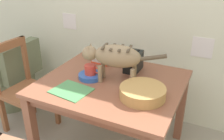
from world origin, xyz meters
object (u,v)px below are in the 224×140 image
Objects in this scene: dining_table at (112,90)px; toaster at (133,62)px; cat at (114,57)px; book_stack at (103,59)px; saucer_bowl at (91,76)px; wooden_chair_near at (24,89)px; magazine at (71,90)px; wicker_armchair at (12,81)px; wicker_basket at (143,92)px; coffee_mug at (91,70)px.

dining_table is 0.33m from toaster.
cat reaches higher than book_stack.
wooden_chair_near reaches higher than saucer_bowl.
magazine is at bearing -118.45° from toaster.
wicker_armchair reaches higher than magazine.
toaster is (0.32, -0.05, 0.05)m from book_stack.
wicker_basket is at bearing 91.40° from wooden_chair_near.
dining_table is 1.53m from wicker_armchair.
coffee_mug is (-0.18, -0.03, 0.17)m from dining_table.
magazine is at bearing -96.57° from coffee_mug.
saucer_bowl is 1.48× the size of coffee_mug.
coffee_mug reaches higher than book_stack.
wicker_basket is 1.30m from wooden_chair_near.
cat is 3.41× the size of book_stack.
dining_table is 0.97m from wooden_chair_near.
wicker_armchair is (-1.47, 0.24, -0.68)m from cat.
coffee_mug is 0.85m from wooden_chair_near.
book_stack is at bearing 171.57° from toaster.
wooden_chair_near is 1.18× the size of wicker_armchair.
wicker_basket is (0.50, -0.11, 0.02)m from saucer_bowl.
wicker_armchair is (-1.28, 0.28, -0.48)m from saucer_bowl.
coffee_mug is 0.68× the size of toaster.
saucer_bowl reaches higher than magazine.
dining_table is 5.64× the size of saucer_bowl.
wicker_basket reaches higher than dining_table.
book_stack is 0.86m from wooden_chair_near.
saucer_bowl is (-0.20, -0.04, -0.20)m from cat.
cat is 3.31× the size of toaster.
book_stack is (-0.06, 0.34, -0.04)m from coffee_mug.
wicker_armchair is at bearing 164.48° from magazine.
wooden_chair_near is (-0.95, -0.05, -0.20)m from dining_table.
cat is 0.28m from saucer_bowl.
dining_table is 0.36m from magazine.
saucer_bowl is at bearing -102.74° from wicker_armchair.
wicker_armchair is at bearing -115.26° from wooden_chair_near.
toaster is 1.64m from wicker_armchair.
cat is 1.08m from wooden_chair_near.
wooden_chair_near is at bearing -176.89° from dining_table.
saucer_bowl is 1.00× the size of toaster.
dining_table is 5.81× the size of book_stack.
magazine is 1.44× the size of book_stack.
saucer_bowl is (-0.19, -0.03, 0.11)m from dining_table.
coffee_mug reaches higher than saucer_bowl.
dining_table is 1.22× the size of wooden_chair_near.
dining_table is 0.22m from saucer_bowl.
saucer_bowl is at bearing 167.92° from wicker_basket.
saucer_bowl is 0.40m from toaster.
coffee_mug is at bearing 90.16° from cat.
cat is 4.88× the size of coffee_mug.
saucer_bowl is at bearing -80.91° from book_stack.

